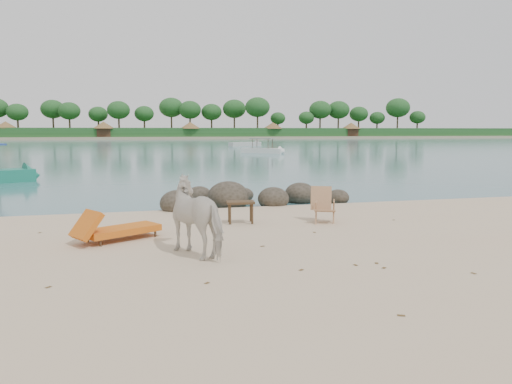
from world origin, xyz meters
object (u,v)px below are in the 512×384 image
(lounge_chair, at_px, (122,227))
(side_table, at_px, (241,213))
(boulders, at_px, (243,198))
(deck_chair, at_px, (325,206))
(cow, at_px, (201,217))

(lounge_chair, bearing_deg, side_table, -7.44)
(boulders, xyz_separation_m, deck_chair, (1.25, -3.88, 0.27))
(cow, xyz_separation_m, deck_chair, (3.56, 2.42, -0.29))
(cow, height_order, deck_chair, cow)
(cow, xyz_separation_m, side_table, (1.45, 2.90, -0.46))
(side_table, bearing_deg, lounge_chair, -149.60)
(cow, bearing_deg, side_table, -144.36)
(cow, height_order, side_table, cow)
(boulders, distance_m, lounge_chair, 5.97)
(deck_chair, bearing_deg, cow, -122.05)
(cow, relative_size, side_table, 2.53)
(deck_chair, bearing_deg, side_table, -169.09)
(side_table, xyz_separation_m, lounge_chair, (-2.93, -1.21, 0.02))
(lounge_chair, height_order, deck_chair, deck_chair)
(side_table, bearing_deg, cow, -108.65)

